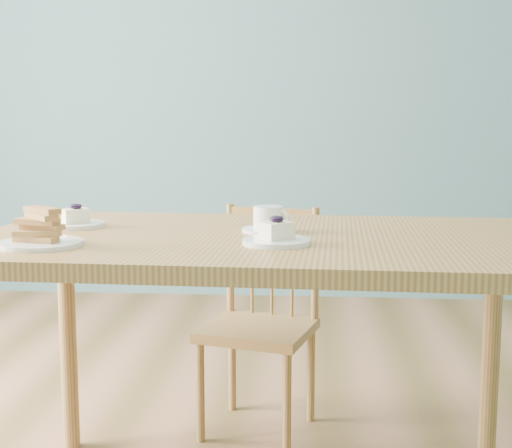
% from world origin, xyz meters
% --- Properties ---
extents(room, '(5.01, 5.01, 2.71)m').
position_xyz_m(room, '(0.00, 0.00, 1.35)').
color(room, '#9E6A4A').
rests_on(room, ground).
extents(dining_table, '(1.56, 0.93, 0.82)m').
position_xyz_m(dining_table, '(0.37, -0.13, 0.73)').
color(dining_table, '#A5763E').
rests_on(dining_table, ground).
extents(dining_chair, '(0.45, 0.44, 0.81)m').
position_xyz_m(dining_chair, '(0.33, 0.49, 0.41)').
color(dining_chair, '#A5763E').
rests_on(dining_chair, ground).
extents(cheesecake_plate_near, '(0.17, 0.17, 0.07)m').
position_xyz_m(cheesecake_plate_near, '(0.42, -0.27, 0.83)').
color(cheesecake_plate_near, white).
rests_on(cheesecake_plate_near, dining_table).
extents(cheesecake_plate_far, '(0.16, 0.16, 0.07)m').
position_xyz_m(cheesecake_plate_far, '(-0.17, -0.02, 0.83)').
color(cheesecake_plate_far, white).
rests_on(cheesecake_plate_far, dining_table).
extents(coffee_cup, '(0.14, 0.14, 0.07)m').
position_xyz_m(coffee_cup, '(0.39, -0.07, 0.85)').
color(coffee_cup, white).
rests_on(coffee_cup, dining_table).
extents(biscotti_plate, '(0.20, 0.20, 0.09)m').
position_xyz_m(biscotti_plate, '(-0.15, -0.34, 0.85)').
color(biscotti_plate, white).
rests_on(biscotti_plate, dining_table).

